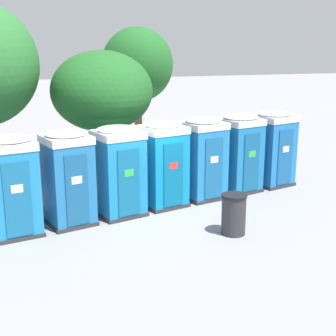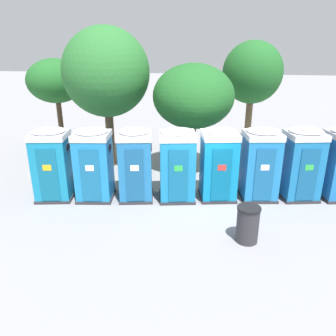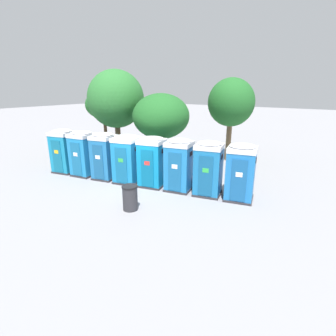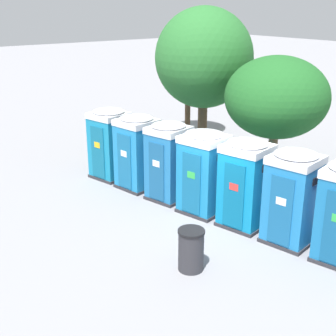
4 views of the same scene
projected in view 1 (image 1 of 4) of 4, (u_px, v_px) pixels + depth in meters
The scene contains 11 objects.
ground_plane at pixel (141, 209), 13.76m from camera, with size 120.00×120.00×0.00m, color gray.
portapotty_1 at pixel (12, 185), 11.58m from camera, with size 1.40×1.38×2.54m.
portapotty_2 at pixel (68, 177), 12.29m from camera, with size 1.39×1.43×2.54m.
portapotty_3 at pixel (119, 171), 12.98m from camera, with size 1.47×1.44×2.54m.
portapotty_4 at pixel (163, 164), 13.75m from camera, with size 1.46×1.44×2.54m.
portapotty_5 at pixel (203, 158), 14.47m from camera, with size 1.42×1.41×2.54m.
portapotty_6 at pixel (239, 153), 15.19m from camera, with size 1.46×1.44×2.54m.
portapotty_7 at pixel (273, 148), 15.90m from camera, with size 1.47×1.44×2.54m.
street_tree_0 at pixel (137, 65), 19.77m from camera, with size 3.02×3.02×5.46m.
street_tree_1 at pixel (102, 92), 15.12m from camera, with size 3.29×3.29×4.53m.
trash_can at pixel (234, 214), 11.78m from camera, with size 0.65×0.65×1.04m.
Camera 1 is at (-3.71, -12.51, 4.59)m, focal length 50.00 mm.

